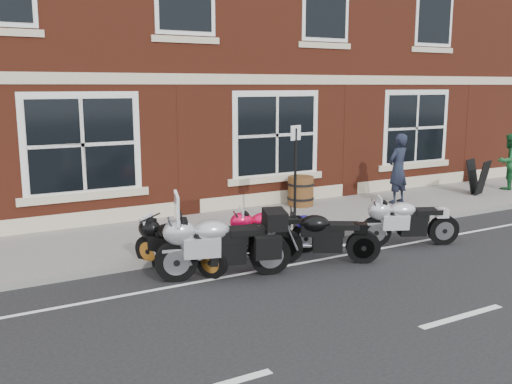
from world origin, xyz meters
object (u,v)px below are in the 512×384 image
(moto_touring_silver, at_px, (219,242))
(barrel_planter, at_px, (301,191))
(pedestrian_right, at_px, (509,162))
(parking_sign, at_px, (295,169))
(pedestrian_left, at_px, (398,168))
(moto_sport_red, at_px, (270,230))
(a_board_sign, at_px, (478,177))
(moto_sport_black, at_px, (179,244))
(moto_naked_black, at_px, (322,235))
(moto_sport_silver, at_px, (407,220))

(moto_touring_silver, bearing_deg, barrel_planter, -31.66)
(pedestrian_right, bearing_deg, parking_sign, 12.38)
(pedestrian_left, relative_size, pedestrian_right, 1.10)
(moto_sport_red, bearing_deg, a_board_sign, -64.95)
(moto_sport_black, height_order, moto_naked_black, moto_naked_black)
(pedestrian_right, relative_size, a_board_sign, 1.68)
(moto_sport_silver, distance_m, parking_sign, 2.62)
(moto_touring_silver, bearing_deg, pedestrian_right, -59.89)
(a_board_sign, bearing_deg, moto_sport_black, 171.03)
(moto_touring_silver, relative_size, barrel_planter, 2.92)
(moto_sport_silver, distance_m, a_board_sign, 6.05)
(pedestrian_left, bearing_deg, moto_touring_silver, 10.68)
(moto_sport_black, bearing_deg, moto_sport_silver, -40.42)
(moto_sport_red, height_order, moto_sport_silver, moto_sport_silver)
(moto_sport_silver, bearing_deg, barrel_planter, 23.54)
(moto_touring_silver, xyz_separation_m, moto_sport_black, (-0.47, 0.66, -0.13))
(pedestrian_right, bearing_deg, a_board_sign, 10.58)
(moto_sport_silver, relative_size, pedestrian_right, 1.15)
(moto_sport_red, relative_size, barrel_planter, 2.47)
(pedestrian_right, bearing_deg, moto_sport_red, 18.37)
(a_board_sign, distance_m, barrel_planter, 5.53)
(moto_touring_silver, distance_m, pedestrian_left, 7.28)
(parking_sign, bearing_deg, moto_sport_red, -156.88)
(pedestrian_left, distance_m, pedestrian_right, 4.42)
(moto_sport_black, xyz_separation_m, barrel_planter, (4.71, 3.13, 0.01))
(parking_sign, bearing_deg, a_board_sign, -11.75)
(moto_sport_red, xyz_separation_m, moto_naked_black, (0.60, -0.88, 0.03))
(moto_sport_red, relative_size, parking_sign, 0.85)
(pedestrian_right, height_order, barrel_planter, pedestrian_right)
(moto_touring_silver, height_order, moto_sport_black, moto_touring_silver)
(moto_touring_silver, distance_m, barrel_planter, 5.69)
(moto_touring_silver, xyz_separation_m, pedestrian_left, (6.70, 2.81, 0.43))
(barrel_planter, bearing_deg, a_board_sign, -12.52)
(moto_sport_silver, height_order, moto_naked_black, moto_sport_silver)
(pedestrian_left, distance_m, barrel_planter, 2.71)
(moto_touring_silver, xyz_separation_m, pedestrian_right, (11.12, 2.69, 0.34))
(moto_touring_silver, xyz_separation_m, moto_sport_red, (1.43, 0.71, -0.12))
(moto_naked_black, bearing_deg, moto_touring_silver, 116.24)
(moto_touring_silver, relative_size, pedestrian_right, 1.34)
(moto_sport_silver, bearing_deg, a_board_sign, -39.80)
(moto_sport_black, bearing_deg, moto_naked_black, -49.54)
(a_board_sign, relative_size, barrel_planter, 1.29)
(pedestrian_left, height_order, pedestrian_right, pedestrian_left)
(moto_sport_silver, bearing_deg, pedestrian_right, -44.23)
(moto_touring_silver, bearing_deg, pedestrian_left, -50.73)
(moto_sport_red, bearing_deg, moto_naked_black, -133.58)
(moto_sport_red, xyz_separation_m, parking_sign, (1.35, 1.17, 0.93))
(moto_touring_silver, relative_size, moto_sport_black, 1.33)
(moto_sport_silver, distance_m, moto_naked_black, 2.20)
(moto_touring_silver, xyz_separation_m, barrel_planter, (4.24, 3.79, -0.11))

